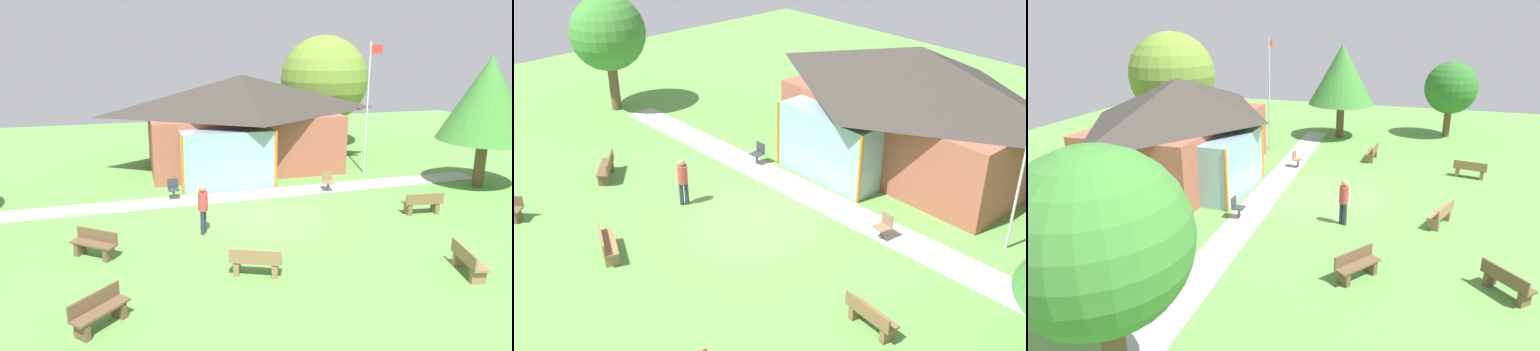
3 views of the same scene
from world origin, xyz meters
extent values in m
plane|color=#609947|center=(0.00, 0.00, 0.00)|extent=(44.00, 44.00, 0.00)
cube|color=#A35642|center=(0.77, 7.30, 1.41)|extent=(9.14, 5.19, 2.83)
pyramid|color=#38332D|center=(0.77, 7.30, 3.75)|extent=(10.14, 6.19, 1.84)
cube|color=#8CB2BF|center=(-0.60, 4.11, 1.27)|extent=(4.11, 1.20, 2.55)
cylinder|color=orange|center=(-2.66, 3.51, 1.27)|extent=(0.12, 0.12, 2.55)
cylinder|color=orange|center=(1.46, 3.51, 1.27)|extent=(0.12, 0.12, 2.55)
cube|color=#ADADA8|center=(0.00, 2.66, 0.01)|extent=(21.95, 2.13, 0.03)
cylinder|color=silver|center=(6.34, 4.83, 3.13)|extent=(0.08, 0.08, 6.26)
cube|color=brown|center=(-5.21, -5.82, 0.20)|extent=(0.39, 0.40, 0.39)
cube|color=brown|center=(5.93, -1.08, 0.45)|extent=(1.53, 0.55, 0.06)
cube|color=brown|center=(5.38, -1.04, 0.20)|extent=(0.19, 0.41, 0.39)
cube|color=brown|center=(6.48, -1.12, 0.20)|extent=(0.19, 0.41, 0.39)
cube|color=brown|center=(5.91, -1.27, 0.66)|extent=(1.50, 0.17, 0.36)
cube|color=olive|center=(-1.44, -4.48, 0.45)|extent=(1.56, 0.96, 0.06)
cube|color=olive|center=(-1.95, -4.28, 0.20)|extent=(0.30, 0.43, 0.39)
cube|color=olive|center=(-0.92, -4.69, 0.20)|extent=(0.30, 0.43, 0.39)
cube|color=olive|center=(-1.51, -4.66, 0.66)|extent=(1.42, 0.61, 0.36)
cube|color=brown|center=(-5.99, -2.14, 0.45)|extent=(1.47, 1.25, 0.06)
cube|color=brown|center=(-5.55, -2.47, 0.20)|extent=(0.37, 0.42, 0.39)
cube|color=brown|center=(-6.43, -1.81, 0.20)|extent=(0.37, 0.42, 0.39)
cube|color=brown|center=(-5.88, -1.99, 0.66)|extent=(1.24, 0.94, 0.36)
cube|color=#8C6B4C|center=(3.47, 2.33, 0.44)|extent=(0.49, 0.49, 0.04)
cube|color=#8C6B4C|center=(3.49, 2.53, 0.66)|extent=(0.44, 0.09, 0.40)
cylinder|color=#4C4C51|center=(3.47, 2.33, 0.21)|extent=(0.10, 0.10, 0.42)
cylinder|color=#4C4C51|center=(3.47, 2.33, 0.01)|extent=(0.36, 0.36, 0.02)
cube|color=#33383D|center=(-3.12, 2.82, 0.44)|extent=(0.45, 0.45, 0.04)
cube|color=#33383D|center=(-3.13, 3.02, 0.66)|extent=(0.44, 0.05, 0.40)
cylinder|color=#4C4C51|center=(-3.12, 2.82, 0.21)|extent=(0.10, 0.10, 0.42)
cylinder|color=#4C4C51|center=(-3.12, 2.82, 0.01)|extent=(0.36, 0.36, 0.02)
cylinder|color=#2D3347|center=(-2.49, -1.14, 0.42)|extent=(0.14, 0.14, 0.85)
cylinder|color=#2D3347|center=(-2.40, -0.98, 0.42)|extent=(0.14, 0.14, 0.85)
cylinder|color=#BF3F3F|center=(-2.44, -1.06, 1.18)|extent=(0.34, 0.34, 0.65)
sphere|color=tan|center=(-2.44, -1.06, 1.62)|extent=(0.24, 0.24, 0.24)
cylinder|color=brown|center=(-11.97, 1.64, 1.18)|extent=(0.45, 0.45, 2.37)
sphere|color=#3D7F33|center=(-11.97, 1.64, 3.64)|extent=(3.39, 3.39, 3.39)
camera|label=1|loc=(-4.60, -17.24, 6.73)|focal=35.51mm
camera|label=2|loc=(13.29, -11.08, 10.86)|focal=43.25mm
camera|label=3|loc=(-17.72, -3.53, 7.30)|focal=31.81mm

